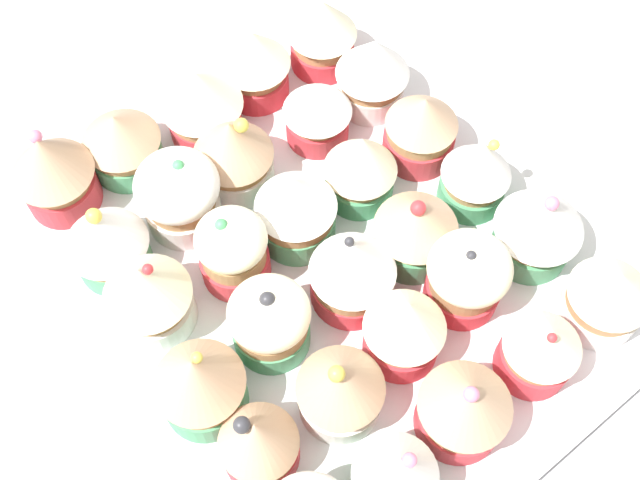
# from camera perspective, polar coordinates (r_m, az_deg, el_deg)

# --- Properties ---
(ground_plane) EXTENTS (1.80, 1.80, 0.03)m
(ground_plane) POSITION_cam_1_polar(r_m,az_deg,el_deg) (0.64, 0.00, -2.46)
(ground_plane) COLOR #9E9EA3
(baking_tray) EXTENTS (0.45, 0.38, 0.01)m
(baking_tray) POSITION_cam_1_polar(r_m,az_deg,el_deg) (0.62, 0.00, -1.60)
(baking_tray) COLOR silver
(baking_tray) RESTS_ON ground_plane
(cupcake_0) EXTENTS (0.06, 0.06, 0.08)m
(cupcake_0) POSITION_cam_1_polar(r_m,az_deg,el_deg) (0.64, -18.57, 4.74)
(cupcake_0) COLOR #D1333D
(cupcake_0) RESTS_ON baking_tray
(cupcake_1) EXTENTS (0.06, 0.06, 0.08)m
(cupcake_1) POSITION_cam_1_polar(r_m,az_deg,el_deg) (0.60, -15.06, 0.02)
(cupcake_1) COLOR #4C9E6B
(cupcake_1) RESTS_ON baking_tray
(cupcake_2) EXTENTS (0.06, 0.06, 0.08)m
(cupcake_2) POSITION_cam_1_polar(r_m,az_deg,el_deg) (0.58, -12.20, -3.74)
(cupcake_2) COLOR white
(cupcake_2) RESTS_ON baking_tray
(cupcake_3) EXTENTS (0.06, 0.06, 0.08)m
(cupcake_3) POSITION_cam_1_polar(r_m,az_deg,el_deg) (0.54, -8.59, -10.05)
(cupcake_3) COLOR #4C9E6B
(cupcake_3) RESTS_ON baking_tray
(cupcake_4) EXTENTS (0.05, 0.05, 0.08)m
(cupcake_4) POSITION_cam_1_polar(r_m,az_deg,el_deg) (0.53, -4.43, -14.10)
(cupcake_4) COLOR #D1333D
(cupcake_4) RESTS_ON baking_tray
(cupcake_6) EXTENTS (0.06, 0.06, 0.06)m
(cupcake_6) POSITION_cam_1_polar(r_m,az_deg,el_deg) (0.66, -13.97, 6.86)
(cupcake_6) COLOR #4C9E6B
(cupcake_6) RESTS_ON baking_tray
(cupcake_7) EXTENTS (0.06, 0.06, 0.07)m
(cupcake_7) POSITION_cam_1_polar(r_m,az_deg,el_deg) (0.61, -10.01, 3.23)
(cupcake_7) COLOR white
(cupcake_7) RESTS_ON baking_tray
(cupcake_8) EXTENTS (0.05, 0.05, 0.07)m
(cupcake_8) POSITION_cam_1_polar(r_m,az_deg,el_deg) (0.59, -6.24, -0.73)
(cupcake_8) COLOR #D1333D
(cupcake_8) RESTS_ON baking_tray
(cupcake_9) EXTENTS (0.06, 0.06, 0.07)m
(cupcake_9) POSITION_cam_1_polar(r_m,az_deg,el_deg) (0.56, -3.60, -5.78)
(cupcake_9) COLOR #4C9E6B
(cupcake_9) RESTS_ON baking_tray
(cupcake_10) EXTENTS (0.06, 0.06, 0.08)m
(cupcake_10) POSITION_cam_1_polar(r_m,az_deg,el_deg) (0.54, 1.47, -10.44)
(cupcake_10) COLOR white
(cupcake_10) RESTS_ON baking_tray
(cupcake_11) EXTENTS (0.06, 0.06, 0.08)m
(cupcake_11) POSITION_cam_1_polar(r_m,az_deg,el_deg) (0.52, 5.39, -16.33)
(cupcake_11) COLOR #4C9E6B
(cupcake_11) RESTS_ON baking_tray
(cupcake_12) EXTENTS (0.07, 0.07, 0.07)m
(cupcake_12) POSITION_cam_1_polar(r_m,az_deg,el_deg) (0.66, -8.68, 9.53)
(cupcake_12) COLOR #D1333D
(cupcake_12) RESTS_ON baking_tray
(cupcake_13) EXTENTS (0.06, 0.06, 0.08)m
(cupcake_13) POSITION_cam_1_polar(r_m,az_deg,el_deg) (0.63, -6.22, 6.24)
(cupcake_13) COLOR white
(cupcake_13) RESTS_ON baking_tray
(cupcake_14) EXTENTS (0.06, 0.06, 0.08)m
(cupcake_14) POSITION_cam_1_polar(r_m,az_deg,el_deg) (0.60, -1.58, 2.44)
(cupcake_14) COLOR #4C9E6B
(cupcake_14) RESTS_ON baking_tray
(cupcake_15) EXTENTS (0.06, 0.06, 0.08)m
(cupcake_15) POSITION_cam_1_polar(r_m,az_deg,el_deg) (0.57, 2.03, -2.43)
(cupcake_15) COLOR #D1333D
(cupcake_15) RESTS_ON baking_tray
(cupcake_16) EXTENTS (0.06, 0.06, 0.08)m
(cupcake_16) POSITION_cam_1_polar(r_m,az_deg,el_deg) (0.55, 5.82, -6.38)
(cupcake_16) COLOR #D1333D
(cupcake_16) RESTS_ON baking_tray
(cupcake_17) EXTENTS (0.06, 0.06, 0.08)m
(cupcake_17) POSITION_cam_1_polar(r_m,az_deg,el_deg) (0.54, 10.27, -11.61)
(cupcake_17) COLOR #D1333D
(cupcake_17) RESTS_ON baking_tray
(cupcake_18) EXTENTS (0.06, 0.06, 0.07)m
(cupcake_18) POSITION_cam_1_polar(r_m,az_deg,el_deg) (0.68, -4.72, 12.54)
(cupcake_18) COLOR #D1333D
(cupcake_18) RESTS_ON baking_tray
(cupcake_19) EXTENTS (0.06, 0.06, 0.06)m
(cupcake_19) POSITION_cam_1_polar(r_m,az_deg,el_deg) (0.66, -0.19, 9.20)
(cupcake_19) COLOR #D1333D
(cupcake_19) RESTS_ON baking_tray
(cupcake_20) EXTENTS (0.06, 0.06, 0.07)m
(cupcake_20) POSITION_cam_1_polar(r_m,az_deg,el_deg) (0.62, 2.91, 5.27)
(cupcake_20) COLOR #4C9E6B
(cupcake_20) RESTS_ON baking_tray
(cupcake_21) EXTENTS (0.06, 0.06, 0.08)m
(cupcake_21) POSITION_cam_1_polar(r_m,az_deg,el_deg) (0.59, 6.83, 0.80)
(cupcake_21) COLOR #4C9E6B
(cupcake_21) RESTS_ON baking_tray
(cupcake_22) EXTENTS (0.06, 0.06, 0.07)m
(cupcake_22) POSITION_cam_1_polar(r_m,az_deg,el_deg) (0.58, 10.43, -2.56)
(cupcake_22) COLOR #D1333D
(cupcake_22) RESTS_ON baking_tray
(cupcake_23) EXTENTS (0.05, 0.05, 0.07)m
(cupcake_23) POSITION_cam_1_polar(r_m,az_deg,el_deg) (0.57, 15.45, -7.49)
(cupcake_23) COLOR #D1333D
(cupcake_23) RESTS_ON baking_tray
(cupcake_24) EXTENTS (0.06, 0.06, 0.07)m
(cupcake_24) POSITION_cam_1_polar(r_m,az_deg,el_deg) (0.70, 0.16, 14.62)
(cupcake_24) COLOR #D1333D
(cupcake_24) RESTS_ON baking_tray
(cupcake_25) EXTENTS (0.06, 0.06, 0.07)m
(cupcake_25) POSITION_cam_1_polar(r_m,az_deg,el_deg) (0.68, 3.77, 11.94)
(cupcake_25) COLOR white
(cupcake_25) RESTS_ON baking_tray
(cupcake_26) EXTENTS (0.06, 0.06, 0.07)m
(cupcake_26) POSITION_cam_1_polar(r_m,az_deg,el_deg) (0.65, 7.21, 7.97)
(cupcake_26) COLOR #D1333D
(cupcake_26) RESTS_ON baking_tray
(cupcake_27) EXTENTS (0.05, 0.05, 0.08)m
(cupcake_27) POSITION_cam_1_polar(r_m,az_deg,el_deg) (0.63, 11.11, 4.82)
(cupcake_27) COLOR #4C9E6B
(cupcake_27) RESTS_ON baking_tray
(cupcake_28) EXTENTS (0.07, 0.07, 0.08)m
(cupcake_28) POSITION_cam_1_polar(r_m,az_deg,el_deg) (0.61, 15.37, 0.98)
(cupcake_28) COLOR #4C9E6B
(cupcake_28) RESTS_ON baking_tray
(cupcake_29) EXTENTS (0.06, 0.06, 0.07)m
(cupcake_29) POSITION_cam_1_polar(r_m,az_deg,el_deg) (0.60, 19.85, -3.77)
(cupcake_29) COLOR white
(cupcake_29) RESTS_ON baking_tray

